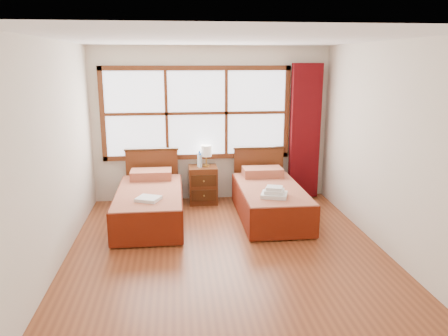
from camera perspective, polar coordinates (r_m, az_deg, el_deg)
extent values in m
plane|color=brown|center=(5.66, 0.34, -10.79)|extent=(4.50, 4.50, 0.00)
plane|color=white|center=(5.15, 0.38, 16.53)|extent=(4.50, 4.50, 0.00)
plane|color=silver|center=(7.46, -1.67, 5.70)|extent=(4.00, 0.00, 4.00)
plane|color=silver|center=(5.40, -21.23, 1.59)|extent=(0.00, 4.50, 4.50)
plane|color=silver|center=(5.83, 20.30, 2.52)|extent=(0.00, 4.50, 4.50)
cube|color=white|center=(7.39, -3.61, 7.16)|extent=(3.00, 0.02, 1.40)
cube|color=#5A2B13|center=(7.49, -3.52, 1.51)|extent=(3.16, 0.06, 0.08)
cube|color=#5A2B13|center=(7.32, -3.69, 12.90)|extent=(3.16, 0.06, 0.08)
cube|color=#5A2B13|center=(7.45, -15.59, 6.74)|extent=(0.08, 0.06, 1.56)
cube|color=#5A2B13|center=(7.60, 8.17, 7.23)|extent=(0.08, 0.06, 1.56)
cube|color=#5A2B13|center=(7.36, -7.52, 7.04)|extent=(0.05, 0.05, 1.40)
cube|color=#5A2B13|center=(7.41, 0.29, 7.20)|extent=(0.05, 0.05, 1.40)
cube|color=#5A2B13|center=(7.37, -3.60, 7.14)|extent=(3.00, 0.05, 0.05)
cube|color=#59080C|center=(7.64, 10.51, 4.68)|extent=(0.50, 0.16, 2.30)
cube|color=#371D0B|center=(6.64, -9.64, -5.92)|extent=(0.83, 1.66, 0.27)
cube|color=maroon|center=(6.56, -9.72, -3.88)|extent=(0.93, 1.85, 0.23)
cube|color=maroon|center=(6.64, -13.72, -5.06)|extent=(0.03, 1.85, 0.46)
cube|color=maroon|center=(6.59, -5.60, -4.88)|extent=(0.03, 1.85, 0.46)
cube|color=maroon|center=(5.74, -10.17, -7.94)|extent=(0.93, 0.03, 0.46)
cube|color=maroon|center=(7.15, -9.49, -0.83)|extent=(0.65, 0.38, 0.14)
cube|color=#5A2B13|center=(7.51, -9.33, -1.04)|extent=(0.87, 0.06, 0.90)
cube|color=#371D0B|center=(7.40, -9.47, 2.41)|extent=(0.90, 0.08, 0.04)
cube|color=#371D0B|center=(6.77, 6.05, -5.41)|extent=(0.82, 1.64, 0.27)
cube|color=maroon|center=(6.70, 6.11, -3.42)|extent=(0.92, 1.82, 0.22)
cube|color=maroon|center=(6.65, 2.18, -4.65)|extent=(0.03, 1.82, 0.46)
cube|color=maroon|center=(6.85, 9.86, -4.32)|extent=(0.03, 1.82, 0.46)
cube|color=maroon|center=(5.91, 7.96, -7.24)|extent=(0.92, 0.03, 0.46)
cube|color=maroon|center=(7.27, 5.04, -0.51)|extent=(0.64, 0.37, 0.14)
cube|color=#5A2B13|center=(7.63, 4.51, -0.70)|extent=(0.86, 0.06, 0.89)
cube|color=#371D0B|center=(7.53, 4.57, 2.65)|extent=(0.89, 0.08, 0.04)
cube|color=#5A2B13|center=(7.41, -2.76, -2.17)|extent=(0.47, 0.42, 0.63)
cube|color=#371D0B|center=(7.23, -2.64, -3.61)|extent=(0.41, 0.02, 0.19)
cube|color=#371D0B|center=(7.16, -2.66, -1.70)|extent=(0.41, 0.02, 0.19)
sphere|color=#B1883C|center=(7.22, -2.63, -3.66)|extent=(0.03, 0.03, 0.03)
sphere|color=#B1883C|center=(7.15, -2.65, -1.73)|extent=(0.03, 0.03, 0.03)
cube|color=white|center=(6.07, -9.85, -3.98)|extent=(0.38, 0.36, 0.05)
cube|color=white|center=(6.20, 6.57, -3.50)|extent=(0.43, 0.41, 0.06)
cube|color=white|center=(6.19, 6.58, -3.04)|extent=(0.33, 0.30, 0.05)
cube|color=white|center=(6.17, 6.60, -2.62)|extent=(0.27, 0.25, 0.04)
cylinder|color=gold|center=(7.36, -2.33, 0.33)|extent=(0.11, 0.11, 0.02)
cylinder|color=gold|center=(7.34, -2.33, 0.99)|extent=(0.02, 0.02, 0.15)
cylinder|color=white|center=(7.31, -2.35, 2.26)|extent=(0.18, 0.18, 0.18)
cylinder|color=#C3E7FB|center=(7.30, -3.23, 1.08)|extent=(0.07, 0.07, 0.24)
cylinder|color=blue|center=(7.27, -3.24, 2.11)|extent=(0.03, 0.03, 0.03)
cylinder|color=#C3E7FB|center=(7.27, -3.13, 0.90)|extent=(0.06, 0.06, 0.21)
cylinder|color=blue|center=(7.24, -3.14, 1.80)|extent=(0.03, 0.03, 0.03)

